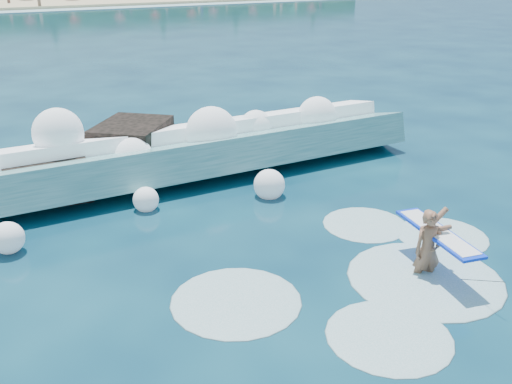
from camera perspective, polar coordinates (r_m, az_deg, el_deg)
ground at (r=10.65m, az=-1.93°, el=-11.12°), size 200.00×200.00×0.00m
breaking_wave at (r=16.08m, az=-15.55°, el=2.30°), size 19.11×2.93×1.65m
rock_cluster at (r=16.57m, az=-21.91°, el=1.83°), size 8.84×3.57×1.61m
surfer_with_board at (r=11.76m, az=17.01°, el=-5.22°), size 1.10×2.88×1.68m
wave_spray at (r=15.73m, az=-16.76°, el=3.83°), size 15.44×4.54×2.28m
surf_foam at (r=11.78m, az=12.76°, el=-8.15°), size 8.69×5.70×0.15m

